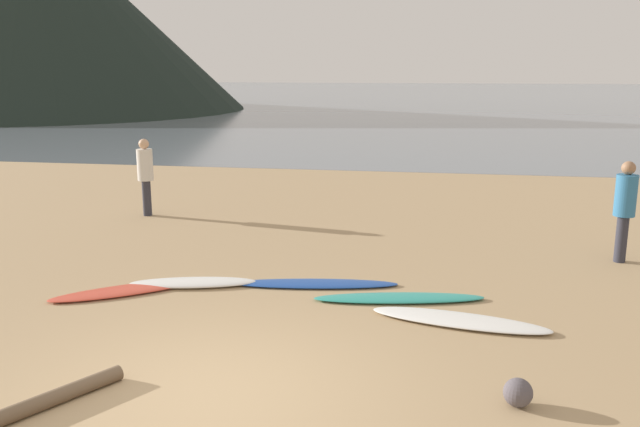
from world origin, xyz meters
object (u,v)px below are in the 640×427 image
at_px(surfboard_2, 315,284).
at_px(surfboard_3, 399,298).
at_px(person_0, 625,203).
at_px(person_1, 145,171).
at_px(surfboard_4, 460,320).
at_px(driftwood_log, 29,407).
at_px(surfboard_1, 193,283).
at_px(surfboard_0, 125,290).
at_px(beach_rock_near, 518,393).

bearing_deg(surfboard_2, surfboard_3, -27.11).
relative_size(person_0, person_1, 1.01).
bearing_deg(surfboard_4, driftwood_log, -133.06).
relative_size(surfboard_1, person_1, 1.12).
bearing_deg(surfboard_3, surfboard_4, -52.17).
bearing_deg(person_0, surfboard_2, 52.32).
height_order(surfboard_1, person_1, person_1).
xyz_separation_m(surfboard_0, surfboard_2, (2.80, 0.81, -0.00)).
bearing_deg(person_0, beach_rock_near, 95.96).
distance_m(surfboard_1, beach_rock_near, 5.50).
bearing_deg(surfboard_4, surfboard_0, -173.93).
relative_size(surfboard_2, surfboard_4, 1.09).
bearing_deg(surfboard_3, beach_rock_near, -75.65).
distance_m(surfboard_3, person_0, 4.66).
xyz_separation_m(surfboard_0, person_0, (7.85, 2.97, 1.01)).
distance_m(surfboard_1, surfboard_3, 3.23).
xyz_separation_m(surfboard_0, surfboard_4, (4.98, -0.40, 0.01)).
distance_m(surfboard_1, driftwood_log, 4.04).
distance_m(surfboard_1, person_0, 7.44).
bearing_deg(surfboard_2, driftwood_log, -124.15).
distance_m(surfboard_3, person_1, 7.67).
height_order(surfboard_4, driftwood_log, driftwood_log).
bearing_deg(driftwood_log, beach_rock_near, 11.64).
relative_size(surfboard_1, surfboard_4, 0.82).
distance_m(person_0, beach_rock_near, 6.08).
relative_size(surfboard_3, person_0, 1.41).
relative_size(person_0, beach_rock_near, 5.98).
relative_size(person_0, driftwood_log, 0.88).
xyz_separation_m(surfboard_2, surfboard_3, (1.34, -0.46, 0.01)).
height_order(surfboard_1, surfboard_3, surfboard_1).
xyz_separation_m(surfboard_0, surfboard_3, (4.14, 0.35, 0.00)).
relative_size(surfboard_1, person_0, 1.11).
height_order(surfboard_1, beach_rock_near, beach_rock_near).
height_order(person_1, beach_rock_near, person_1).
relative_size(surfboard_0, surfboard_4, 0.92).
bearing_deg(surfboard_4, beach_rock_near, -66.24).
xyz_separation_m(surfboard_2, person_0, (5.06, 2.17, 1.02)).
bearing_deg(surfboard_0, beach_rock_near, -59.93).
bearing_deg(person_1, beach_rock_near, 125.16).
xyz_separation_m(surfboard_2, surfboard_4, (2.19, -1.21, 0.01)).
bearing_deg(surfboard_1, surfboard_0, -164.48).
bearing_deg(person_1, surfboard_4, 132.64).
relative_size(surfboard_0, beach_rock_near, 7.44).
relative_size(surfboard_0, person_1, 1.26).
distance_m(surfboard_3, driftwood_log, 5.20).
xyz_separation_m(person_0, beach_rock_near, (-2.37, -5.53, -0.90)).
xyz_separation_m(person_0, person_1, (-9.70, 2.07, -0.01)).
distance_m(surfboard_0, person_0, 8.46).
distance_m(surfboard_0, driftwood_log, 3.61).
bearing_deg(surfboard_2, person_0, 14.80).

